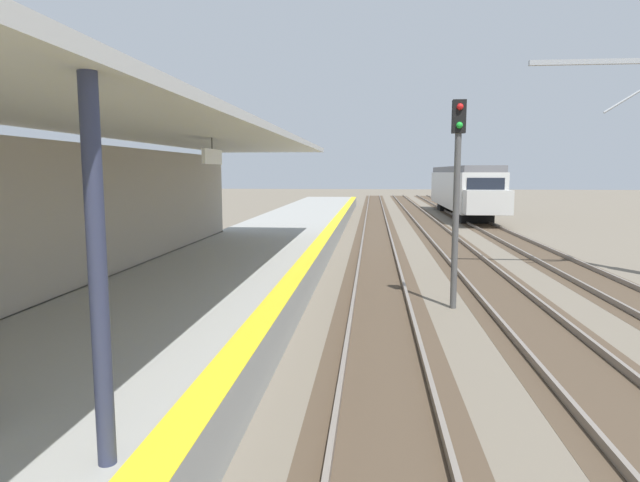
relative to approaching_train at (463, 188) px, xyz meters
The scene contains 7 objects.
station_platform 30.11m from the approaching_train, 111.88° to the right, with size 5.00×80.00×0.91m.
station_building_with_canopy 35.30m from the approaching_train, 111.61° to the right, with size 4.85×24.00×4.43m.
track_pair_nearest_platform 24.94m from the approaching_train, 105.89° to the right, with size 2.34×120.00×0.16m.
track_pair_middle 24.23m from the approaching_train, 98.11° to the right, with size 2.34×120.00×0.16m.
track_pair_far_side 23.99m from the approaching_train, 90.01° to the right, with size 2.34×120.00×0.16m.
approaching_train is the anchor object (origin of this frame).
rail_signal_post 30.32m from the approaching_train, 99.44° to the right, with size 0.32×0.34×5.20m.
Camera 1 is at (1.66, 0.17, 3.46)m, focal length 30.56 mm.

